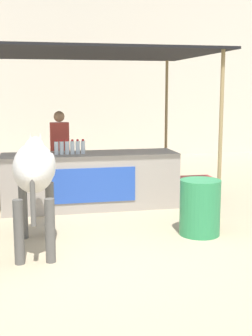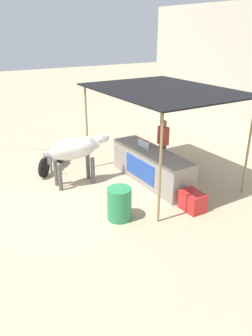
{
  "view_description": "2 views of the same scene",
  "coord_description": "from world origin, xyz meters",
  "px_view_note": "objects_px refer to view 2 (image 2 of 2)",
  "views": [
    {
      "loc": [
        -1.07,
        -5.7,
        2.05
      ],
      "look_at": [
        0.44,
        1.29,
        0.84
      ],
      "focal_mm": 50.0,
      "sensor_mm": 36.0,
      "label": 1
    },
    {
      "loc": [
        7.12,
        -3.01,
        4.18
      ],
      "look_at": [
        0.23,
        1.19,
        0.73
      ],
      "focal_mm": 35.0,
      "sensor_mm": 36.0,
      "label": 2
    }
  ],
  "objects_px": {
    "vendor_behind_counter": "(163,145)",
    "cow": "(75,150)",
    "water_barrel": "(119,204)",
    "cooler_box": "(192,201)",
    "stall_counter": "(151,166)",
    "motorcycle_parked": "(52,157)"
  },
  "relations": [
    {
      "from": "water_barrel",
      "to": "motorcycle_parked",
      "type": "xyz_separation_m",
      "value": [
        -3.65,
        -0.34,
        0.03
      ]
    },
    {
      "from": "water_barrel",
      "to": "motorcycle_parked",
      "type": "height_order",
      "value": "motorcycle_parked"
    },
    {
      "from": "motorcycle_parked",
      "to": "cooler_box",
      "type": "bearing_deg",
      "value": 26.14
    },
    {
      "from": "stall_counter",
      "to": "cooler_box",
      "type": "height_order",
      "value": "stall_counter"
    },
    {
      "from": "cow",
      "to": "motorcycle_parked",
      "type": "bearing_deg",
      "value": -169.6
    },
    {
      "from": "water_barrel",
      "to": "motorcycle_parked",
      "type": "distance_m",
      "value": 3.66
    },
    {
      "from": "stall_counter",
      "to": "motorcycle_parked",
      "type": "relative_size",
      "value": 2.25
    },
    {
      "from": "cooler_box",
      "to": "water_barrel",
      "type": "bearing_deg",
      "value": -108.9
    },
    {
      "from": "cooler_box",
      "to": "stall_counter",
      "type": "bearing_deg",
      "value": 177.08
    },
    {
      "from": "water_barrel",
      "to": "cow",
      "type": "xyz_separation_m",
      "value": [
        -2.28,
        -0.09,
        0.64
      ]
    },
    {
      "from": "stall_counter",
      "to": "cooler_box",
      "type": "distance_m",
      "value": 1.92
    },
    {
      "from": "vendor_behind_counter",
      "to": "cooler_box",
      "type": "bearing_deg",
      "value": -19.77
    },
    {
      "from": "cooler_box",
      "to": "motorcycle_parked",
      "type": "xyz_separation_m",
      "value": [
        -4.25,
        -2.08,
        0.19
      ]
    },
    {
      "from": "cooler_box",
      "to": "vendor_behind_counter",
      "type": "bearing_deg",
      "value": 160.23
    },
    {
      "from": "cow",
      "to": "stall_counter",
      "type": "bearing_deg",
      "value": 63.24
    },
    {
      "from": "vendor_behind_counter",
      "to": "cooler_box",
      "type": "height_order",
      "value": "vendor_behind_counter"
    },
    {
      "from": "vendor_behind_counter",
      "to": "motorcycle_parked",
      "type": "xyz_separation_m",
      "value": [
        -1.88,
        -2.93,
        -0.42
      ]
    },
    {
      "from": "vendor_behind_counter",
      "to": "cow",
      "type": "bearing_deg",
      "value": -100.82
    },
    {
      "from": "water_barrel",
      "to": "cooler_box",
      "type": "bearing_deg",
      "value": 71.1
    },
    {
      "from": "vendor_behind_counter",
      "to": "motorcycle_parked",
      "type": "height_order",
      "value": "vendor_behind_counter"
    },
    {
      "from": "stall_counter",
      "to": "cooler_box",
      "type": "bearing_deg",
      "value": -2.92
    },
    {
      "from": "stall_counter",
      "to": "water_barrel",
      "type": "relative_size",
      "value": 3.79
    }
  ]
}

